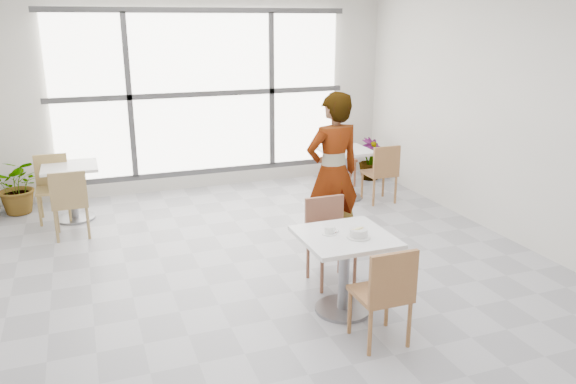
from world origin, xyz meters
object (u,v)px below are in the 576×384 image
object	(u,v)px
coffee_cup	(329,231)
chair_far	(328,234)
bg_table_right	(346,167)
bg_chair_left_far	(52,183)
bg_chair_right_far	(338,154)
chair_near	(386,290)
oatmeal_bowl	(359,233)
bg_chair_right_near	(382,170)
main_table	(344,258)
bg_chair_left_near	(70,199)
person	(333,173)
plant_left	(19,186)
bg_table_left	(72,185)
plant_right	(371,159)

from	to	relation	value
coffee_cup	chair_far	bearing A→B (deg)	66.10
bg_table_right	bg_chair_left_far	world-z (taller)	bg_chair_left_far
chair_far	bg_chair_right_far	bearing A→B (deg)	63.12
chair_near	coffee_cup	distance (m)	0.79
bg_chair_right_far	oatmeal_bowl	bearing A→B (deg)	-112.99
oatmeal_bowl	bg_table_right	xyz separation A→B (m)	(1.45, 3.20, -0.31)
oatmeal_bowl	chair_near	bearing A→B (deg)	-92.70
bg_table_right	bg_chair_right_near	world-z (taller)	bg_chair_right_near
main_table	bg_chair_left_near	distance (m)	3.64
person	bg_chair_left_far	distance (m)	3.83
chair_near	plant_left	xyz separation A→B (m)	(-3.06, 4.71, -0.11)
bg_chair_right_far	chair_near	bearing A→B (deg)	-110.74
chair_near	bg_table_left	size ratio (longest dim) A/B	1.16
oatmeal_bowl	coffee_cup	distance (m)	0.27
chair_near	coffee_cup	bearing A→B (deg)	-75.97
person	plant_right	size ratio (longest dim) A/B	2.65
coffee_cup	bg_table_left	world-z (taller)	coffee_cup
person	oatmeal_bowl	bearing A→B (deg)	67.97
main_table	oatmeal_bowl	bearing A→B (deg)	-49.48
chair_far	bg_chair_right_near	distance (m)	2.73
bg_chair_left_far	bg_chair_right_near	bearing A→B (deg)	-11.85
person	plant_left	world-z (taller)	person
bg_table_right	plant_left	xyz separation A→B (m)	(-4.53, 0.97, -0.10)
person	plant_left	size ratio (longest dim) A/B	2.35
bg_table_left	oatmeal_bowl	bearing A→B (deg)	-56.53
bg_chair_left_near	plant_left	size ratio (longest dim) A/B	1.11
person	bg_chair_left_far	world-z (taller)	person
chair_near	plant_left	size ratio (longest dim) A/B	1.11
bg_chair_left_far	bg_chair_right_near	xyz separation A→B (m)	(4.47, -0.94, 0.00)
bg_chair_left_near	bg_table_right	bearing A→B (deg)	-175.52
bg_table_left	bg_chair_left_near	world-z (taller)	bg_chair_left_near
bg_table_left	plant_right	bearing A→B (deg)	4.72
main_table	coffee_cup	bearing A→B (deg)	149.22
bg_chair_left_near	bg_table_left	bearing A→B (deg)	-91.70
bg_table_right	bg_chair_right_far	distance (m)	0.80
main_table	coffee_cup	xyz separation A→B (m)	(-0.12, 0.07, 0.26)
chair_far	bg_chair_right_near	bearing A→B (deg)	48.96
coffee_cup	bg_table_right	size ratio (longest dim) A/B	0.21
plant_right	chair_far	bearing A→B (deg)	-124.71
main_table	person	xyz separation A→B (m)	(0.52, 1.39, 0.40)
main_table	bg_chair_right_far	bearing A→B (deg)	65.48
bg_chair_left_far	bg_table_right	bearing A→B (deg)	-7.64
chair_far	oatmeal_bowl	distance (m)	0.80
bg_table_right	bg_chair_left_far	xyz separation A→B (m)	(-4.08, 0.55, 0.01)
bg_table_right	chair_far	bearing A→B (deg)	-119.63
oatmeal_bowl	coffee_cup	bearing A→B (deg)	140.38
person	bg_table_left	bearing A→B (deg)	-42.82
bg_chair_right_near	plant_left	world-z (taller)	bg_chair_right_near
chair_far	plant_left	bearing A→B (deg)	132.61
chair_near	bg_table_right	distance (m)	4.02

